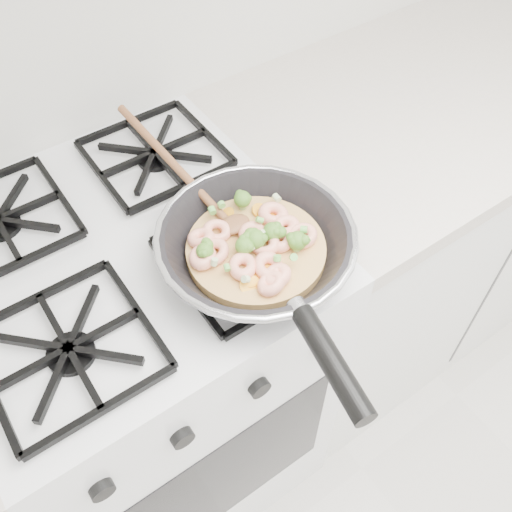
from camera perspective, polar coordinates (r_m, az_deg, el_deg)
stove at (r=1.32m, az=-10.10°, el=-11.12°), size 0.60×0.60×0.92m
counter_right at (r=1.63m, az=15.23°, el=3.39°), size 1.00×0.60×0.90m
skillet at (r=0.86m, az=0.05°, el=1.01°), size 0.31×0.66×0.11m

